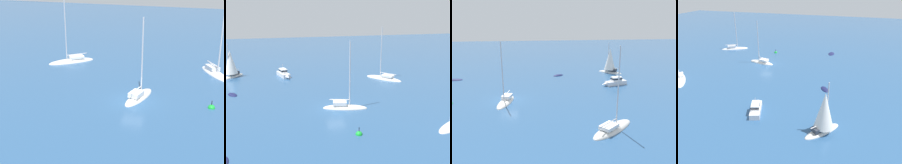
% 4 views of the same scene
% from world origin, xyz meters
% --- Properties ---
extents(ground_plane, '(160.00, 160.00, 0.00)m').
position_xyz_m(ground_plane, '(0.00, 0.00, 0.00)').
color(ground_plane, '#2D5684').
extents(yacht, '(6.31, 3.02, 9.74)m').
position_xyz_m(yacht, '(-1.13, 0.39, 0.17)').
color(yacht, silver).
rests_on(yacht, ground).
extents(dinghy, '(2.09, 2.56, 0.49)m').
position_xyz_m(dinghy, '(14.69, -8.84, 0.00)').
color(dinghy, '#191E4C').
rests_on(dinghy, ground).
extents(skiff, '(1.45, 2.98, 0.46)m').
position_xyz_m(skiff, '(13.14, 11.77, 0.00)').
color(skiff, '#191E4C').
rests_on(skiff, ground).
extents(yacht_1, '(4.50, 5.04, 6.95)m').
position_xyz_m(yacht_1, '(16.25, -20.38, 2.36)').
color(yacht_1, silver).
rests_on(yacht_1, ground).
extents(ketch, '(6.27, 6.73, 10.22)m').
position_xyz_m(ketch, '(-11.91, -12.96, 0.11)').
color(ketch, silver).
rests_on(ketch, ground).
extents(motor_cruiser, '(2.61, 5.06, 2.38)m').
position_xyz_m(motor_cruiser, '(6.48, -18.67, 0.62)').
color(motor_cruiser, white).
rests_on(motor_cruiser, ground).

